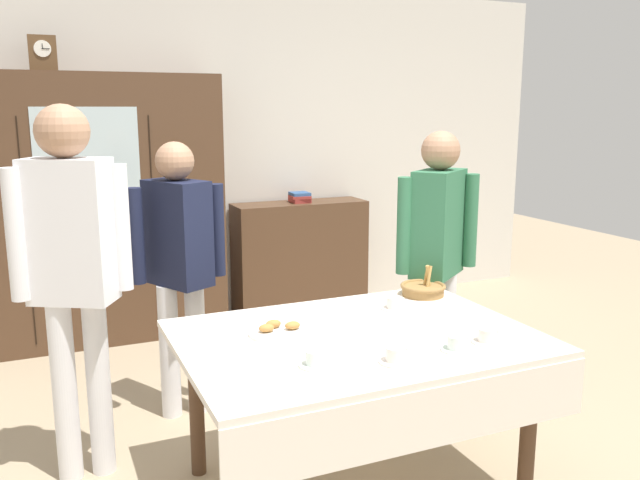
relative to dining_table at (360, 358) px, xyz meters
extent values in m
plane|color=tan|center=(0.00, 0.24, -0.64)|extent=(12.00, 12.00, 0.00)
cube|color=silver|center=(0.00, 2.89, 0.71)|extent=(6.40, 0.10, 2.70)
cylinder|color=#4C3321|center=(0.63, -0.38, -0.29)|extent=(0.07, 0.07, 0.71)
cylinder|color=#4C3321|center=(-0.63, 0.45, -0.29)|extent=(0.07, 0.07, 0.71)
cylinder|color=#4C3321|center=(0.63, 0.45, -0.29)|extent=(0.07, 0.07, 0.71)
cube|color=silver|center=(0.00, 0.04, 0.08)|extent=(1.54, 1.10, 0.03)
cube|color=silver|center=(0.00, -0.52, -0.05)|extent=(1.54, 0.01, 0.24)
cube|color=#4C3321|center=(-0.90, 2.59, 0.34)|extent=(1.93, 0.45, 1.96)
cube|color=silver|center=(-0.90, 2.36, 0.73)|extent=(0.69, 0.01, 0.71)
cube|color=black|center=(-1.32, 2.36, 0.24)|extent=(0.01, 0.01, 1.57)
cube|color=black|center=(-0.48, 2.36, 0.24)|extent=(0.01, 0.01, 1.57)
cube|color=brown|center=(-1.13, 2.59, 1.44)|extent=(0.18, 0.10, 0.24)
cylinder|color=white|center=(-1.13, 2.54, 1.47)|extent=(0.11, 0.01, 0.11)
cube|color=black|center=(-1.13, 2.53, 1.48)|extent=(0.00, 0.00, 0.04)
cube|color=black|center=(-1.11, 2.53, 1.47)|extent=(0.05, 0.00, 0.00)
cube|color=#4C3321|center=(0.78, 2.64, -0.17)|extent=(1.13, 0.35, 0.94)
cube|color=#99332D|center=(0.78, 2.64, 0.32)|extent=(0.15, 0.18, 0.04)
cube|color=#99332D|center=(0.78, 2.64, 0.35)|extent=(0.18, 0.21, 0.02)
cube|color=#2D5184|center=(0.78, 2.64, 0.37)|extent=(0.16, 0.17, 0.03)
cylinder|color=white|center=(-0.01, -0.31, 0.10)|extent=(0.13, 0.13, 0.01)
cylinder|color=white|center=(-0.01, -0.31, 0.13)|extent=(0.08, 0.08, 0.05)
torus|color=white|center=(0.03, -0.31, 0.14)|extent=(0.04, 0.01, 0.04)
cylinder|color=white|center=(0.34, 0.29, 0.10)|extent=(0.13, 0.13, 0.01)
cylinder|color=white|center=(0.34, 0.29, 0.13)|extent=(0.08, 0.08, 0.05)
torus|color=white|center=(0.37, 0.29, 0.14)|extent=(0.04, 0.01, 0.04)
cylinder|color=white|center=(0.46, -0.28, 0.10)|extent=(0.13, 0.13, 0.01)
cylinder|color=white|center=(0.46, -0.28, 0.13)|extent=(0.08, 0.08, 0.05)
torus|color=white|center=(0.50, -0.28, 0.14)|extent=(0.04, 0.01, 0.04)
cylinder|color=silver|center=(-0.31, -0.22, 0.10)|extent=(0.13, 0.13, 0.01)
cylinder|color=silver|center=(-0.31, -0.22, 0.13)|extent=(0.08, 0.08, 0.05)
torus|color=silver|center=(-0.27, -0.22, 0.14)|extent=(0.04, 0.01, 0.04)
cylinder|color=silver|center=(0.29, -0.30, 0.10)|extent=(0.13, 0.13, 0.01)
cylinder|color=silver|center=(0.29, -0.30, 0.13)|extent=(0.08, 0.08, 0.05)
torus|color=silver|center=(0.33, -0.30, 0.14)|extent=(0.04, 0.01, 0.04)
cylinder|color=#9E7542|center=(0.60, 0.45, 0.12)|extent=(0.22, 0.22, 0.05)
torus|color=#9E7542|center=(0.60, 0.45, 0.15)|extent=(0.24, 0.24, 0.02)
cylinder|color=tan|center=(0.63, 0.43, 0.20)|extent=(0.04, 0.03, 0.12)
cylinder|color=tan|center=(0.63, 0.45, 0.20)|extent=(0.04, 0.02, 0.12)
cylinder|color=tan|center=(0.63, 0.46, 0.20)|extent=(0.02, 0.04, 0.12)
cylinder|color=white|center=(-0.30, 0.18, 0.10)|extent=(0.28, 0.28, 0.01)
ellipsoid|color=#BC7F3D|center=(-0.24, 0.18, 0.13)|extent=(0.07, 0.05, 0.04)
ellipsoid|color=#BC7F3D|center=(-0.32, 0.24, 0.13)|extent=(0.07, 0.05, 0.04)
ellipsoid|color=#BC7F3D|center=(-0.36, 0.19, 0.13)|extent=(0.07, 0.05, 0.04)
cube|color=silver|center=(0.01, 0.21, 0.10)|extent=(0.10, 0.01, 0.00)
ellipsoid|color=silver|center=(0.07, 0.21, 0.10)|extent=(0.03, 0.02, 0.01)
cube|color=silver|center=(0.11, 0.40, 0.10)|extent=(0.10, 0.01, 0.00)
ellipsoid|color=silver|center=(0.16, 0.40, 0.10)|extent=(0.03, 0.02, 0.01)
cube|color=silver|center=(0.33, -0.11, 0.10)|extent=(0.10, 0.01, 0.00)
ellipsoid|color=silver|center=(0.38, -0.11, 0.10)|extent=(0.03, 0.02, 0.01)
cylinder|color=silver|center=(0.73, 0.63, -0.25)|extent=(0.11, 0.11, 0.79)
cylinder|color=silver|center=(0.88, 0.63, -0.25)|extent=(0.11, 0.11, 0.79)
cube|color=#33704C|center=(0.81, 0.63, 0.44)|extent=(0.41, 0.37, 0.59)
sphere|color=tan|center=(0.81, 0.63, 0.85)|extent=(0.21, 0.21, 0.21)
cylinder|color=#33704C|center=(0.59, 0.63, 0.44)|extent=(0.08, 0.08, 0.53)
cylinder|color=#33704C|center=(1.03, 0.63, 0.44)|extent=(0.08, 0.08, 0.53)
cylinder|color=silver|center=(-0.63, 1.11, -0.26)|extent=(0.11, 0.11, 0.77)
cylinder|color=silver|center=(-0.48, 1.11, -0.26)|extent=(0.11, 0.11, 0.77)
cube|color=#191E38|center=(-0.55, 1.11, 0.41)|extent=(0.34, 0.41, 0.57)
sphere|color=tan|center=(-0.55, 1.11, 0.80)|extent=(0.21, 0.21, 0.21)
cylinder|color=#191E38|center=(-0.77, 1.11, 0.41)|extent=(0.08, 0.08, 0.52)
cylinder|color=#191E38|center=(-0.33, 1.11, 0.41)|extent=(0.08, 0.08, 0.52)
cylinder|color=silver|center=(-1.19, 0.65, -0.21)|extent=(0.11, 0.11, 0.86)
cylinder|color=silver|center=(-1.04, 0.65, -0.21)|extent=(0.11, 0.11, 0.86)
cube|color=silver|center=(-1.12, 0.65, 0.54)|extent=(0.41, 0.35, 0.65)
sphere|color=tan|center=(-1.12, 0.65, 0.98)|extent=(0.23, 0.23, 0.23)
cylinder|color=silver|center=(-1.34, 0.65, 0.54)|extent=(0.08, 0.08, 0.58)
cylinder|color=silver|center=(-0.90, 0.65, 0.54)|extent=(0.08, 0.08, 0.58)
camera|label=1|loc=(-1.24, -2.41, 1.08)|focal=36.77mm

